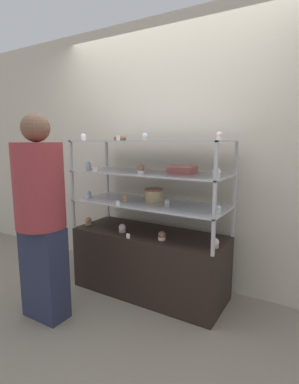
% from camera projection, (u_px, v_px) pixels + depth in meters
% --- Properties ---
extents(ground_plane, '(20.00, 20.00, 0.00)m').
position_uv_depth(ground_plane, '(149.00, 291.00, 2.86)').
color(ground_plane, gray).
extents(back_wall, '(8.00, 0.05, 2.60)m').
position_uv_depth(back_wall, '(171.00, 153.00, 3.00)').
color(back_wall, beige).
rests_on(back_wall, ground_plane).
extents(display_base, '(1.42, 0.55, 0.59)m').
position_uv_depth(display_base, '(149.00, 262.00, 2.81)').
color(display_base, black).
rests_on(display_base, ground_plane).
extents(display_riser_lower, '(1.42, 0.55, 0.28)m').
position_uv_depth(display_riser_lower, '(149.00, 204.00, 2.72)').
color(display_riser_lower, '#B7B7BC').
rests_on(display_riser_lower, display_base).
extents(display_riser_middle, '(1.42, 0.55, 0.28)m').
position_uv_depth(display_riser_middle, '(149.00, 174.00, 2.67)').
color(display_riser_middle, '#B7B7BC').
rests_on(display_riser_middle, display_riser_lower).
extents(display_riser_upper, '(1.42, 0.55, 0.28)m').
position_uv_depth(display_riser_upper, '(149.00, 142.00, 2.62)').
color(display_riser_upper, '#B7B7BC').
rests_on(display_riser_upper, display_riser_middle).
extents(layer_cake_centerpiece, '(0.17, 0.17, 0.12)m').
position_uv_depth(layer_cake_centerpiece, '(154.00, 195.00, 2.76)').
color(layer_cake_centerpiece, '#DBBC84').
rests_on(layer_cake_centerpiece, display_riser_lower).
extents(sheet_cake_frosted, '(0.22, 0.18, 0.07)m').
position_uv_depth(sheet_cake_frosted, '(182.00, 169.00, 2.57)').
color(sheet_cake_frosted, '#C66660').
rests_on(sheet_cake_frosted, display_riser_middle).
extents(cupcake_0, '(0.07, 0.07, 0.08)m').
position_uv_depth(cupcake_0, '(88.00, 221.00, 2.99)').
color(cupcake_0, '#CCB28C').
rests_on(cupcake_0, display_base).
extents(cupcake_1, '(0.07, 0.07, 0.08)m').
position_uv_depth(cupcake_1, '(122.00, 228.00, 2.76)').
color(cupcake_1, '#CCB28C').
rests_on(cupcake_1, display_base).
extents(cupcake_2, '(0.07, 0.07, 0.08)m').
position_uv_depth(cupcake_2, '(162.00, 236.00, 2.54)').
color(cupcake_2, beige).
rests_on(cupcake_2, display_base).
extents(cupcake_3, '(0.07, 0.07, 0.08)m').
position_uv_depth(cupcake_3, '(215.00, 243.00, 2.36)').
color(cupcake_3, '#CCB28C').
rests_on(cupcake_3, display_base).
extents(price_tag_0, '(0.04, 0.00, 0.04)m').
position_uv_depth(price_tag_0, '(128.00, 236.00, 2.58)').
color(price_tag_0, white).
rests_on(price_tag_0, display_base).
extents(cupcake_4, '(0.05, 0.05, 0.06)m').
position_uv_depth(cupcake_4, '(89.00, 194.00, 2.97)').
color(cupcake_4, white).
rests_on(cupcake_4, display_riser_lower).
extents(cupcake_5, '(0.05, 0.05, 0.06)m').
position_uv_depth(cupcake_5, '(125.00, 198.00, 2.76)').
color(cupcake_5, '#CCB28C').
rests_on(cupcake_5, display_riser_lower).
extents(cupcake_6, '(0.05, 0.05, 0.06)m').
position_uv_depth(cupcake_6, '(167.00, 203.00, 2.54)').
color(cupcake_6, '#CCB28C').
rests_on(cupcake_6, display_riser_lower).
extents(cupcake_7, '(0.05, 0.05, 0.06)m').
position_uv_depth(cupcake_7, '(218.00, 209.00, 2.32)').
color(cupcake_7, beige).
rests_on(cupcake_7, display_riser_lower).
extents(price_tag_1, '(0.04, 0.00, 0.04)m').
position_uv_depth(price_tag_1, '(118.00, 203.00, 2.58)').
color(price_tag_1, white).
rests_on(price_tag_1, display_riser_lower).
extents(cupcake_8, '(0.06, 0.06, 0.08)m').
position_uv_depth(cupcake_8, '(88.00, 166.00, 2.90)').
color(cupcake_8, beige).
rests_on(cupcake_8, display_riser_middle).
extents(cupcake_9, '(0.06, 0.06, 0.08)m').
position_uv_depth(cupcake_9, '(141.00, 169.00, 2.54)').
color(cupcake_9, white).
rests_on(cupcake_9, display_riser_middle).
extents(cupcake_10, '(0.06, 0.06, 0.08)m').
position_uv_depth(cupcake_10, '(216.00, 173.00, 2.28)').
color(cupcake_10, white).
rests_on(cupcake_10, display_riser_middle).
extents(price_tag_2, '(0.04, 0.00, 0.04)m').
position_uv_depth(price_tag_2, '(95.00, 170.00, 2.66)').
color(price_tag_2, white).
rests_on(price_tag_2, display_riser_middle).
extents(cupcake_11, '(0.05, 0.05, 0.06)m').
position_uv_depth(cupcake_11, '(83.00, 137.00, 2.83)').
color(cupcake_11, white).
rests_on(cupcake_11, display_riser_upper).
extents(cupcake_12, '(0.05, 0.05, 0.06)m').
position_uv_depth(cupcake_12, '(145.00, 137.00, 2.57)').
color(cupcake_12, '#CCB28C').
rests_on(cupcake_12, display_riser_upper).
extents(cupcake_13, '(0.05, 0.05, 0.06)m').
position_uv_depth(cupcake_13, '(220.00, 136.00, 2.19)').
color(cupcake_13, beige).
rests_on(cupcake_13, display_riser_upper).
extents(price_tag_3, '(0.04, 0.00, 0.04)m').
position_uv_depth(price_tag_3, '(118.00, 138.00, 2.48)').
color(price_tag_3, white).
rests_on(price_tag_3, display_riser_upper).
extents(donut_glazed, '(0.12, 0.12, 0.04)m').
position_uv_depth(donut_glazed, '(120.00, 138.00, 2.82)').
color(donut_glazed, brown).
rests_on(donut_glazed, display_riser_upper).
extents(customer_figure, '(0.38, 0.38, 1.63)m').
position_uv_depth(customer_figure, '(41.00, 213.00, 2.32)').
color(customer_figure, '#282D47').
rests_on(customer_figure, ground_plane).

